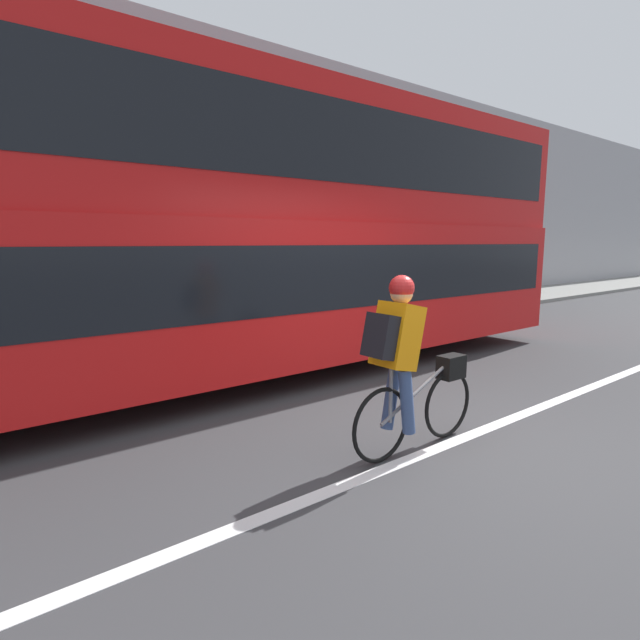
{
  "coord_description": "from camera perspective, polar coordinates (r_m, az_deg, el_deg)",
  "views": [
    {
      "loc": [
        -3.61,
        -2.71,
        1.85
      ],
      "look_at": [
        -0.28,
        1.51,
        1.0
      ],
      "focal_mm": 28.0,
      "sensor_mm": 36.0,
      "label": 1
    }
  ],
  "objects": [
    {
      "name": "sidewalk_curb",
      "position": [
        9.71,
        -15.81,
        -2.04
      ],
      "size": [
        60.0,
        2.57,
        0.11
      ],
      "color": "gray",
      "rests_on": "ground_plane"
    },
    {
      "name": "road_center_line",
      "position": [
        4.87,
        14.31,
        -13.6
      ],
      "size": [
        50.0,
        0.14,
        0.01
      ],
      "primitive_type": "cube",
      "color": "silver",
      "rests_on": "ground_plane"
    },
    {
      "name": "building_facade",
      "position": [
        10.96,
        -19.51,
        15.23
      ],
      "size": [
        60.0,
        0.3,
        6.28
      ],
      "color": "#9E9EA3",
      "rests_on": "ground_plane"
    },
    {
      "name": "bus",
      "position": [
        6.83,
        -8.98,
        11.01
      ],
      "size": [
        11.08,
        2.58,
        3.8
      ],
      "color": "black",
      "rests_on": "ground_plane"
    },
    {
      "name": "cyclist_on_bike",
      "position": [
        4.34,
        9.73,
        -4.42
      ],
      "size": [
        1.54,
        0.32,
        1.57
      ],
      "color": "black",
      "rests_on": "ground_plane"
    },
    {
      "name": "ground_plane",
      "position": [
        4.88,
        14.09,
        -13.58
      ],
      "size": [
        80.0,
        80.0,
        0.0
      ],
      "primitive_type": "plane",
      "color": "#38383A"
    }
  ]
}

